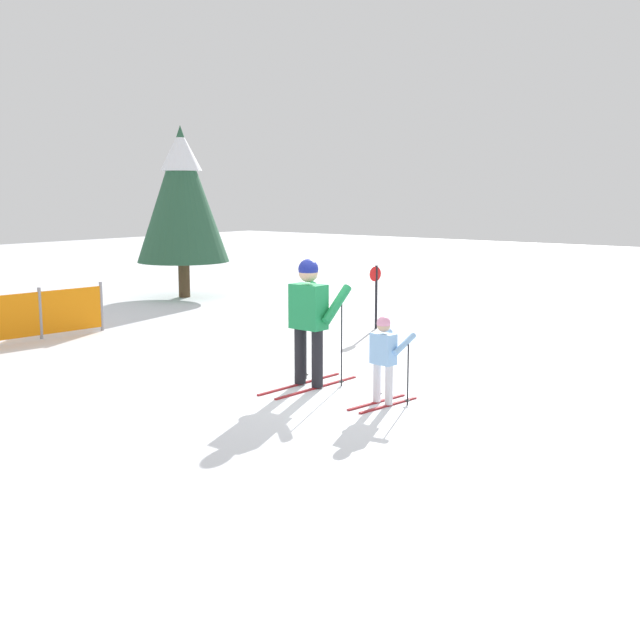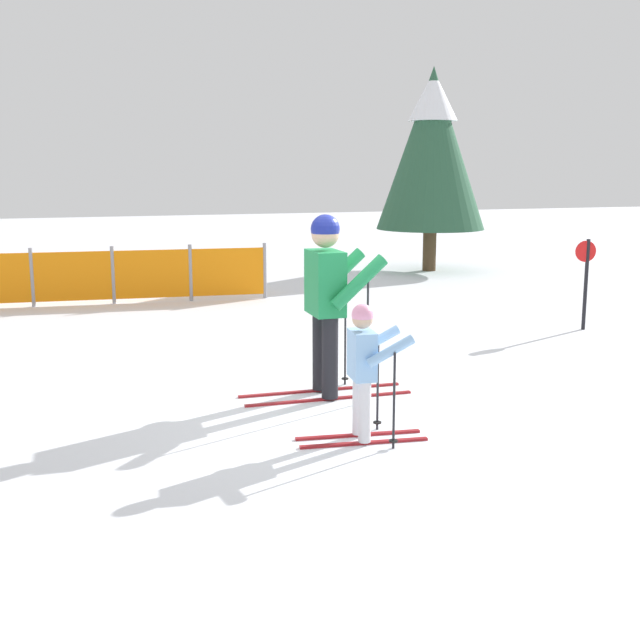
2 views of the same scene
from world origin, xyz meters
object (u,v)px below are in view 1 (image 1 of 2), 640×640
at_px(conifer_far, 182,192).
at_px(trail_marker, 376,289).
at_px(skier_child, 384,353).
at_px(skier_adult, 310,311).

xyz_separation_m(conifer_far, trail_marker, (-0.86, -6.30, -1.81)).
relative_size(skier_child, conifer_far, 0.27).
height_order(skier_adult, trail_marker, skier_adult).
bearing_deg(skier_child, skier_adult, 90.70).
xyz_separation_m(skier_child, trail_marker, (4.44, 3.17, 0.11)).
height_order(skier_child, conifer_far, conifer_far).
xyz_separation_m(skier_child, conifer_far, (5.30, 9.47, 1.92)).
height_order(skier_adult, skier_child, skier_adult).
xyz_separation_m(skier_adult, trail_marker, (4.29, 1.88, -0.27)).
distance_m(skier_child, conifer_far, 11.02).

